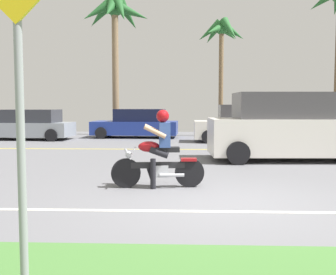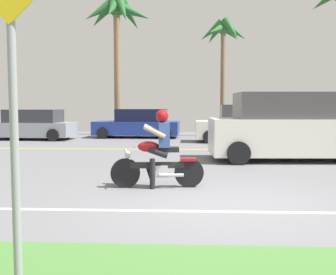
# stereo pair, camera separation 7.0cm
# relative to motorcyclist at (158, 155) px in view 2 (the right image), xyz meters

# --- Properties ---
(ground) EXTENTS (56.00, 30.00, 0.04)m
(ground) POSITION_rel_motorcyclist_xyz_m (1.13, 1.74, -0.67)
(ground) COLOR slate
(lane_line_near) EXTENTS (50.40, 0.12, 0.01)m
(lane_line_near) POSITION_rel_motorcyclist_xyz_m (1.13, -1.80, -0.64)
(lane_line_near) COLOR silver
(lane_line_near) RESTS_ON ground
(lane_line_far) EXTENTS (50.40, 0.12, 0.01)m
(lane_line_far) POSITION_rel_motorcyclist_xyz_m (1.13, 6.92, -0.64)
(lane_line_far) COLOR yellow
(lane_line_far) RESTS_ON ground
(motorcyclist) EXTENTS (1.83, 0.60, 1.53)m
(motorcyclist) POSITION_rel_motorcyclist_xyz_m (0.00, 0.00, 0.00)
(motorcyclist) COLOR black
(motorcyclist) RESTS_ON ground
(suv_nearby) EXTENTS (4.92, 2.34, 1.98)m
(suv_nearby) POSITION_rel_motorcyclist_xyz_m (3.64, 4.20, 0.31)
(suv_nearby) COLOR white
(suv_nearby) RESTS_ON ground
(parked_car_0) EXTENTS (4.28, 2.08, 1.41)m
(parked_car_0) POSITION_rel_motorcyclist_xyz_m (-6.82, 10.90, 0.02)
(parked_car_0) COLOR #8C939E
(parked_car_0) RESTS_ON ground
(parked_car_1) EXTENTS (4.25, 2.11, 1.42)m
(parked_car_1) POSITION_rel_motorcyclist_xyz_m (-1.89, 12.32, 0.02)
(parked_car_1) COLOR navy
(parked_car_1) RESTS_ON ground
(parked_car_2) EXTENTS (4.03, 1.84, 1.63)m
(parked_car_2) POSITION_rel_motorcyclist_xyz_m (3.02, 10.12, 0.11)
(parked_car_2) COLOR white
(parked_car_2) RESTS_ON ground
(palm_tree_1) EXTENTS (2.63, 2.38, 6.04)m
(palm_tree_1) POSITION_rel_motorcyclist_xyz_m (2.37, 13.45, 4.41)
(palm_tree_1) COLOR brown
(palm_tree_1) RESTS_ON ground
(palm_tree_2) EXTENTS (3.75, 3.73, 7.52)m
(palm_tree_2) POSITION_rel_motorcyclist_xyz_m (-3.24, 14.16, 5.62)
(palm_tree_2) COLOR #846B4C
(palm_tree_2) RESTS_ON ground
(street_sign) EXTENTS (0.62, 0.06, 2.79)m
(street_sign) POSITION_rel_motorcyclist_xyz_m (-0.65, -5.10, 1.04)
(street_sign) COLOR gray
(street_sign) RESTS_ON ground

